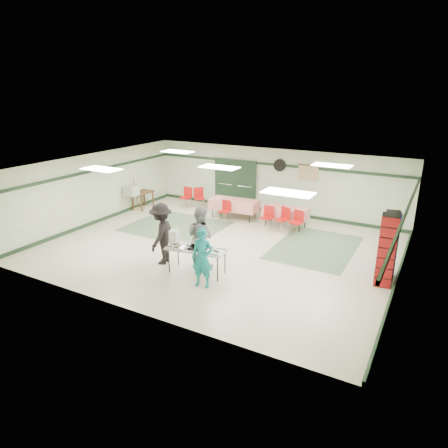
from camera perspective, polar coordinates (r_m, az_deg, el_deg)
The scene contains 42 objects.
floor at distance 13.31m, azimuth -0.63°, elevation -3.29°, with size 11.00×11.00×0.00m, color beige.
ceiling at distance 12.54m, azimuth -0.68°, elevation 8.21°, with size 11.00×11.00×0.00m, color white.
wall_back at distance 16.80m, azimuth 6.98°, elevation 6.11°, with size 11.00×11.00×0.00m, color silver.
wall_front at distance 9.45m, azimuth -14.29°, elevation -4.61°, with size 11.00×11.00×0.00m, color silver.
wall_left at distance 16.21m, azimuth -17.89°, elevation 4.86°, with size 9.00×9.00×0.00m, color silver.
wall_right at distance 11.34m, azimuth 24.30°, elevation -1.75°, with size 9.00×9.00×0.00m, color silver.
trim_back at distance 16.63m, azimuth 7.04°, elevation 8.44°, with size 11.00×0.06×0.10m, color #1C331F.
baseboard_back at distance 17.10m, azimuth 6.77°, elevation 1.87°, with size 11.00×0.06×0.12m, color #1C331F.
trim_left at distance 16.04m, azimuth -18.06°, elevation 7.28°, with size 9.00×0.06×0.10m, color #1C331F.
baseboard_left at distance 16.53m, azimuth -17.37°, elevation 0.52°, with size 9.00×0.06×0.12m, color #1C331F.
trim_right at distance 11.14m, azimuth 24.63°, elevation 1.65°, with size 9.00×0.06×0.10m, color #1C331F.
baseboard_right at distance 11.83m, azimuth 23.32°, elevation -7.59°, with size 9.00×0.06×0.12m, color #1C331F.
green_patch_a at distance 15.37m, azimuth -6.92°, elevation -0.32°, with size 3.50×3.00×0.01m, color #5D7857.
green_patch_b at distance 13.61m, azimuth 12.88°, elevation -3.26°, with size 2.50×3.50×0.01m, color #5D7857.
double_door_left at distance 17.73m, azimuth 0.25°, elevation 5.93°, with size 0.90×0.06×2.10m, color gray.
double_door_right at distance 17.30m, azimuth 3.02°, elevation 5.58°, with size 0.90×0.06×2.10m, color gray.
door_frame at distance 17.50m, azimuth 1.57°, elevation 5.75°, with size 2.00×0.03×2.15m, color #1C331F.
wall_fan at distance 16.50m, azimuth 7.97°, elevation 8.32°, with size 0.50×0.50×0.10m, color black.
scroll_banner at distance 16.15m, azimuth 11.93°, elevation 7.14°, with size 0.80×0.02×0.60m, color tan.
serving_table at distance 11.24m, azimuth -3.93°, elevation -3.71°, with size 1.80×0.92×0.76m.
sheet_tray_right at distance 10.98m, azimuth -1.64°, elevation -3.91°, with size 0.59×0.45×0.02m, color silver.
sheet_tray_mid at distance 11.30m, azimuth -3.86°, elevation -3.26°, with size 0.60×0.45×0.02m, color silver.
sheet_tray_left at distance 11.36m, azimuth -6.62°, elevation -3.22°, with size 0.56×0.42×0.02m, color silver.
baking_pan at distance 11.14m, azimuth -3.79°, elevation -3.44°, with size 0.48×0.30×0.08m, color black.
foam_box_stack at distance 11.60m, azimuth -7.10°, elevation -1.80°, with size 0.24×0.22×0.39m, color white.
volunteer_teal at distance 10.47m, azimuth -3.12°, elevation -4.88°, with size 0.59×0.39×1.62m, color #138289.
volunteer_grey at distance 11.71m, azimuth -3.39°, elevation -1.80°, with size 0.87×0.68×1.79m, color gray.
volunteer_dark at distance 11.96m, azimuth -8.93°, elevation -1.38°, with size 1.20×0.69×1.85m, color black.
dining_table_a at distance 15.27m, azimuth 8.77°, elevation 1.70°, with size 1.71×0.84×0.77m.
dining_table_b at distance 16.12m, azimuth 1.43°, elevation 2.83°, with size 1.99×0.98×0.77m.
chair_a at distance 14.72m, azimuth 8.51°, elevation 1.03°, with size 0.57×0.57×0.92m.
chair_b at distance 14.94m, azimuth 6.26°, elevation 1.27°, with size 0.42×0.42×0.87m.
chair_c at distance 14.56m, azimuth 10.44°, elevation 0.60°, with size 0.47×0.47×0.87m.
chair_d at distance 15.69m, azimuth 0.21°, elevation 2.18°, with size 0.41×0.41×0.85m.
chair_loose_a at distance 17.46m, azimuth -3.58°, elevation 4.05°, with size 0.60×0.60×0.92m.
chair_loose_b at distance 17.60m, azimuth -5.35°, elevation 4.12°, with size 0.44×0.44×0.92m.
crate_stack_blue_a at distance 11.92m, azimuth 22.59°, elevation -2.66°, with size 0.36×0.36×1.88m, color #1B2CA2.
crate_stack_red at distance 11.29m, azimuth 22.19°, elevation -3.54°, with size 0.43×0.43×1.98m, color maroon.
crate_stack_blue_b at distance 11.60m, azimuth 22.27°, elevation -3.85°, with size 0.36×0.36×1.64m, color #1B2CA2.
printer_table at distance 17.75m, azimuth -11.54°, elevation 4.22°, with size 0.62×0.94×0.74m.
office_printer at distance 17.17m, azimuth -13.09°, elevation 4.66°, with size 0.52×0.45×0.41m, color #ABACA7.
broom at distance 17.53m, azimuth -12.47°, elevation 4.30°, with size 0.03×0.03×1.43m, color brown.
Camera 1 is at (6.09, -10.72, 5.02)m, focal length 32.00 mm.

